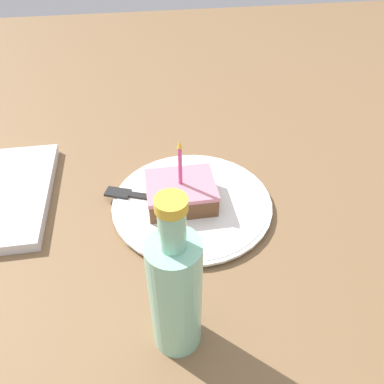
% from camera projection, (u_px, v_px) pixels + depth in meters
% --- Properties ---
extents(ground_plane, '(2.40, 2.40, 0.04)m').
position_uv_depth(ground_plane, '(176.00, 211.00, 0.69)').
color(ground_plane, brown).
rests_on(ground_plane, ground).
extents(plate, '(0.28, 0.28, 0.01)m').
position_uv_depth(plate, '(192.00, 203.00, 0.67)').
color(plate, white).
rests_on(plate, ground_plane).
extents(cake_slice, '(0.10, 0.12, 0.13)m').
position_uv_depth(cake_slice, '(181.00, 192.00, 0.65)').
color(cake_slice, brown).
rests_on(cake_slice, plate).
extents(fork, '(0.07, 0.16, 0.00)m').
position_uv_depth(fork, '(142.00, 196.00, 0.67)').
color(fork, '#262626').
rests_on(fork, plate).
extents(bottle, '(0.06, 0.06, 0.24)m').
position_uv_depth(bottle, '(175.00, 292.00, 0.43)').
color(bottle, '#8CD1B2').
rests_on(bottle, ground_plane).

